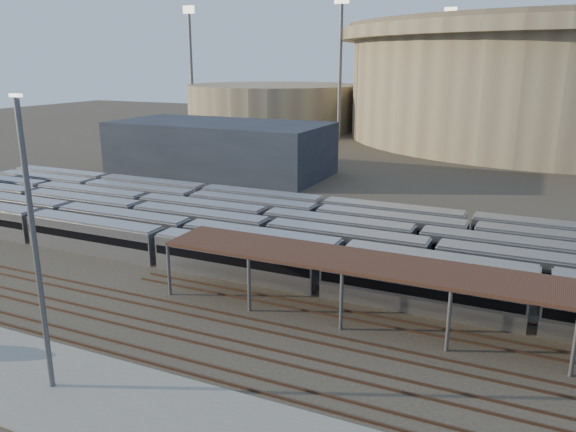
# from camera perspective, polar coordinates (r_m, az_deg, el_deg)

# --- Properties ---
(ground) EXTENTS (420.00, 420.00, 0.00)m
(ground) POSITION_cam_1_polar(r_m,az_deg,el_deg) (49.99, -5.23, -10.01)
(ground) COLOR #383026
(ground) RESTS_ON ground
(apron) EXTENTS (50.00, 9.00, 0.20)m
(apron) POSITION_cam_1_polar(r_m,az_deg,el_deg) (42.48, -21.99, -15.95)
(apron) COLOR gray
(apron) RESTS_ON ground
(subway_trains) EXTENTS (125.02, 23.90, 3.60)m
(subway_trains) POSITION_cam_1_polar(r_m,az_deg,el_deg) (65.36, 1.76, -2.03)
(subway_trains) COLOR #A9A9AE
(subway_trains) RESTS_ON ground
(inspection_shed) EXTENTS (60.30, 6.00, 5.30)m
(inspection_shed) POSITION_cam_1_polar(r_m,az_deg,el_deg) (46.01, 22.07, -6.70)
(inspection_shed) COLOR #5B5B60
(inspection_shed) RESTS_ON ground
(empty_tracks) EXTENTS (170.00, 9.62, 0.18)m
(empty_tracks) POSITION_cam_1_polar(r_m,az_deg,el_deg) (46.16, -8.38, -12.28)
(empty_tracks) COLOR #4C3323
(empty_tracks) RESTS_ON ground
(stadium) EXTENTS (124.00, 124.00, 32.50)m
(stadium) POSITION_cam_1_polar(r_m,az_deg,el_deg) (179.03, 26.00, 12.38)
(stadium) COLOR gray
(stadium) RESTS_ON ground
(secondary_arena) EXTENTS (56.00, 56.00, 14.00)m
(secondary_arena) POSITION_cam_1_polar(r_m,az_deg,el_deg) (188.72, -1.47, 11.09)
(secondary_arena) COLOR gray
(secondary_arena) RESTS_ON ground
(service_building) EXTENTS (42.00, 20.00, 10.00)m
(service_building) POSITION_cam_1_polar(r_m,az_deg,el_deg) (111.55, -6.92, 6.89)
(service_building) COLOR #1E232D
(service_building) RESTS_ON ground
(floodlight_0) EXTENTS (4.00, 1.00, 38.40)m
(floodlight_0) POSITION_cam_1_polar(r_m,az_deg,el_deg) (158.04, 5.33, 15.13)
(floodlight_0) COLOR #5B5B60
(floodlight_0) RESTS_ON ground
(floodlight_1) EXTENTS (4.00, 1.00, 38.40)m
(floodlight_1) POSITION_cam_1_polar(r_m,az_deg,el_deg) (192.08, -9.82, 15.03)
(floodlight_1) COLOR #5B5B60
(floodlight_1) RESTS_ON ground
(floodlight_3) EXTENTS (4.00, 1.00, 38.40)m
(floodlight_3) POSITION_cam_1_polar(r_m,az_deg,el_deg) (201.64, 15.83, 14.70)
(floodlight_3) COLOR #5B5B60
(floodlight_3) RESTS_ON ground
(yard_light_pole) EXTENTS (0.80, 0.36, 19.42)m
(yard_light_pole) POSITION_cam_1_polar(r_m,az_deg,el_deg) (38.94, -24.29, -3.08)
(yard_light_pole) COLOR #5B5B60
(yard_light_pole) RESTS_ON apron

